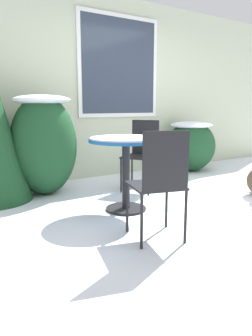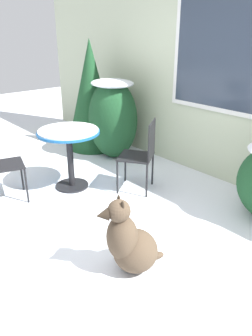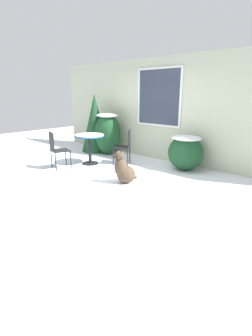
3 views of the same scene
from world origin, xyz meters
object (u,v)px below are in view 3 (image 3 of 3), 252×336
Objects in this scene: patio_chair_near_table at (125,145)px; dog at (124,170)px; patio_table at (89,141)px; patio_chair_far_side at (57,148)px.

patio_chair_near_table reaches higher than dog.
dog is (1.73, -0.51, -0.35)m from patio_table.
patio_table is 1.08× the size of dog.
dog is at bearing -154.07° from patio_chair_far_side.
patio_chair_near_table is (0.67, 0.63, -0.11)m from patio_table.
patio_table is 1.83m from dog.
patio_chair_near_table is at bearing 43.38° from patio_table.
patio_chair_near_table is 1.00× the size of patio_chair_far_side.
patio_chair_near_table is at bearing -105.24° from patio_chair_far_side.
patio_table is 0.85× the size of patio_chair_far_side.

